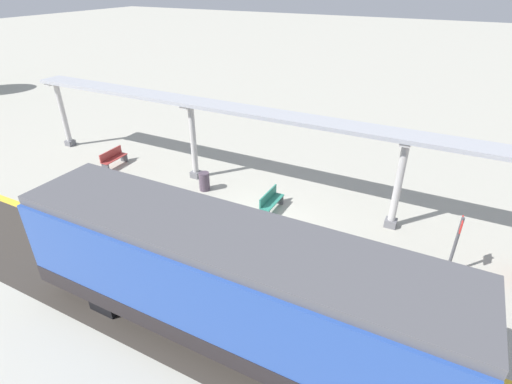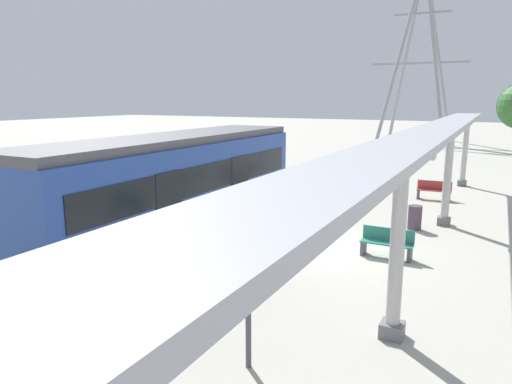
% 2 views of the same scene
% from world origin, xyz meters
% --- Properties ---
extents(ground_plane, '(176.00, 176.00, 0.00)m').
position_xyz_m(ground_plane, '(0.00, 0.00, 0.00)').
color(ground_plane, '#AEAC9F').
extents(tactile_edge_strip, '(0.35, 35.00, 0.01)m').
position_xyz_m(tactile_edge_strip, '(-2.98, 0.00, 0.00)').
color(tactile_edge_strip, yellow).
rests_on(tactile_edge_strip, ground).
extents(trackbed, '(3.20, 47.00, 0.01)m').
position_xyz_m(trackbed, '(-4.76, 0.00, 0.00)').
color(trackbed, '#38332D').
rests_on(trackbed, ground).
extents(train_near_carriage, '(2.65, 11.51, 3.48)m').
position_xyz_m(train_near_carriage, '(-4.76, -1.66, 1.83)').
color(train_near_carriage, '#27499E').
rests_on(train_near_carriage, ground).
extents(canopy_pillar_second, '(1.10, 0.44, 3.66)m').
position_xyz_m(canopy_pillar_second, '(2.71, -4.59, 1.86)').
color(canopy_pillar_second, slate).
rests_on(canopy_pillar_second, ground).
extents(canopy_pillar_third, '(1.10, 0.44, 3.66)m').
position_xyz_m(canopy_pillar_third, '(2.71, 4.66, 1.86)').
color(canopy_pillar_third, slate).
rests_on(canopy_pillar_third, ground).
extents(canopy_pillar_fourth, '(1.10, 0.44, 3.66)m').
position_xyz_m(canopy_pillar_fourth, '(2.71, 13.46, 1.86)').
color(canopy_pillar_fourth, slate).
rests_on(canopy_pillar_fourth, ground).
extents(canopy_beam, '(1.20, 28.04, 0.16)m').
position_xyz_m(canopy_beam, '(2.71, -0.16, 3.74)').
color(canopy_beam, '#A8AAB2').
rests_on(canopy_beam, canopy_pillar_nearest).
extents(bench_mid_platform, '(1.52, 0.52, 0.86)m').
position_xyz_m(bench_mid_platform, '(1.81, 9.13, 0.44)').
color(bench_mid_platform, '#A13632').
rests_on(bench_mid_platform, ground).
extents(bench_far_end, '(1.50, 0.45, 0.86)m').
position_xyz_m(bench_far_end, '(1.60, 0.11, 0.44)').
color(bench_far_end, '#287764').
rests_on(bench_far_end, ground).
extents(trash_bin, '(0.48, 0.48, 0.86)m').
position_xyz_m(trash_bin, '(1.83, 3.56, 0.43)').
color(trash_bin, '#4C3E4C').
rests_on(trash_bin, ground).
extents(platform_info_sign, '(0.56, 0.10, 2.20)m').
position_xyz_m(platform_info_sign, '(0.71, -6.80, 1.33)').
color(platform_info_sign, '#4C4C51').
rests_on(platform_info_sign, ground).
extents(passenger_waiting_near_edge, '(0.55, 0.42, 1.74)m').
position_xyz_m(passenger_waiting_near_edge, '(-1.83, 3.01, 1.09)').
color(passenger_waiting_near_edge, maroon).
rests_on(passenger_waiting_near_edge, ground).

